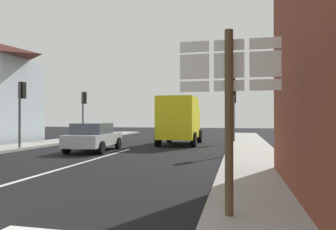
{
  "coord_description": "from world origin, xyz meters",
  "views": [
    {
      "loc": [
        5.9,
        -4.21,
        1.74
      ],
      "look_at": [
        2.58,
        10.38,
        1.88
      ],
      "focal_mm": 33.14,
      "sensor_mm": 36.0,
      "label": 1
    }
  ],
  "objects_px": {
    "traffic_light_near_right": "(232,97)",
    "delivery_truck": "(180,119)",
    "sedan_far": "(94,137)",
    "traffic_light_far_right": "(234,104)",
    "traffic_light_near_left": "(21,100)",
    "route_sign_post": "(229,102)",
    "traffic_light_far_left": "(84,105)"
  },
  "relations": [
    {
      "from": "sedan_far",
      "to": "route_sign_post",
      "type": "height_order",
      "value": "route_sign_post"
    },
    {
      "from": "traffic_light_near_right",
      "to": "traffic_light_near_left",
      "type": "xyz_separation_m",
      "value": [
        -11.2,
        -0.28,
        -0.01
      ]
    },
    {
      "from": "sedan_far",
      "to": "delivery_truck",
      "type": "distance_m",
      "value": 6.23
    },
    {
      "from": "traffic_light_far_left",
      "to": "traffic_light_near_right",
      "type": "height_order",
      "value": "traffic_light_far_left"
    },
    {
      "from": "delivery_truck",
      "to": "traffic_light_far_left",
      "type": "distance_m",
      "value": 8.03
    },
    {
      "from": "sedan_far",
      "to": "traffic_light_near_left",
      "type": "xyz_separation_m",
      "value": [
        -4.14,
        -0.26,
        1.98
      ]
    },
    {
      "from": "traffic_light_near_right",
      "to": "route_sign_post",
      "type": "bearing_deg",
      "value": -89.11
    },
    {
      "from": "sedan_far",
      "to": "traffic_light_far_right",
      "type": "relative_size",
      "value": 1.18
    },
    {
      "from": "route_sign_post",
      "to": "traffic_light_far_right",
      "type": "relative_size",
      "value": 0.87
    },
    {
      "from": "delivery_truck",
      "to": "traffic_light_far_left",
      "type": "xyz_separation_m",
      "value": [
        -7.77,
        1.7,
        1.11
      ]
    },
    {
      "from": "route_sign_post",
      "to": "traffic_light_near_left",
      "type": "xyz_separation_m",
      "value": [
        -11.35,
        9.4,
        0.73
      ]
    },
    {
      "from": "sedan_far",
      "to": "traffic_light_near_left",
      "type": "relative_size",
      "value": 1.17
    },
    {
      "from": "route_sign_post",
      "to": "traffic_light_far_right",
      "type": "height_order",
      "value": "traffic_light_far_right"
    },
    {
      "from": "delivery_truck",
      "to": "traffic_light_near_left",
      "type": "relative_size",
      "value": 1.36
    },
    {
      "from": "route_sign_post",
      "to": "traffic_light_near_right",
      "type": "relative_size",
      "value": 0.86
    },
    {
      "from": "delivery_truck",
      "to": "traffic_light_far_left",
      "type": "height_order",
      "value": "traffic_light_far_left"
    },
    {
      "from": "traffic_light_near_left",
      "to": "delivery_truck",
      "type": "bearing_deg",
      "value": 34.01
    },
    {
      "from": "sedan_far",
      "to": "route_sign_post",
      "type": "bearing_deg",
      "value": -53.28
    },
    {
      "from": "traffic_light_far_right",
      "to": "traffic_light_near_right",
      "type": "height_order",
      "value": "traffic_light_near_right"
    },
    {
      "from": "delivery_truck",
      "to": "traffic_light_near_left",
      "type": "distance_m",
      "value": 9.43
    },
    {
      "from": "delivery_truck",
      "to": "traffic_light_far_right",
      "type": "distance_m",
      "value": 4.1
    },
    {
      "from": "route_sign_post",
      "to": "traffic_light_near_right",
      "type": "height_order",
      "value": "traffic_light_near_right"
    },
    {
      "from": "route_sign_post",
      "to": "traffic_light_far_left",
      "type": "height_order",
      "value": "traffic_light_far_left"
    },
    {
      "from": "sedan_far",
      "to": "traffic_light_far_left",
      "type": "xyz_separation_m",
      "value": [
        -4.14,
        6.69,
        2.0
      ]
    },
    {
      "from": "traffic_light_far_left",
      "to": "traffic_light_far_right",
      "type": "distance_m",
      "value": 11.2
    },
    {
      "from": "traffic_light_near_right",
      "to": "delivery_truck",
      "type": "bearing_deg",
      "value": 124.65
    },
    {
      "from": "traffic_light_far_left",
      "to": "traffic_light_near_right",
      "type": "xyz_separation_m",
      "value": [
        11.2,
        -6.66,
        -0.0
      ]
    },
    {
      "from": "route_sign_post",
      "to": "traffic_light_far_left",
      "type": "distance_m",
      "value": 19.91
    },
    {
      "from": "sedan_far",
      "to": "traffic_light_far_right",
      "type": "distance_m",
      "value": 10.1
    },
    {
      "from": "traffic_light_near_left",
      "to": "traffic_light_near_right",
      "type": "bearing_deg",
      "value": 1.44
    },
    {
      "from": "sedan_far",
      "to": "route_sign_post",
      "type": "xyz_separation_m",
      "value": [
        7.2,
        -9.65,
        1.24
      ]
    },
    {
      "from": "traffic_light_near_left",
      "to": "route_sign_post",
      "type": "bearing_deg",
      "value": -39.63
    }
  ]
}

